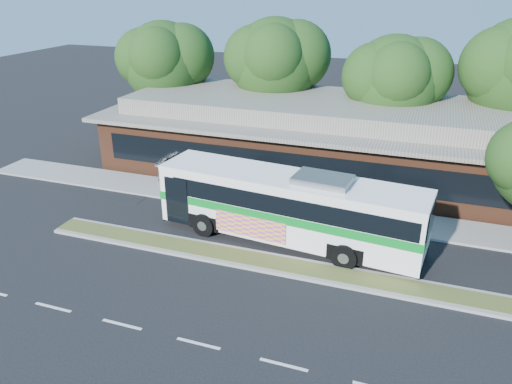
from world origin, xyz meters
The scene contains 10 objects.
ground centered at (0.00, 0.00, 0.00)m, with size 120.00×120.00×0.00m, color black.
median_strip centered at (0.00, 0.60, 0.07)m, with size 26.00×1.10×0.15m, color #434E21.
sidewalk centered at (0.00, 6.40, 0.06)m, with size 44.00×2.60×0.12m, color gray.
parking_lot centered at (-18.00, 10.00, 0.01)m, with size 14.00×12.00×0.01m, color black.
plaza_building centered at (0.00, 12.99, 2.13)m, with size 33.20×11.20×4.45m.
tree_bg_a centered at (-14.58, 15.14, 5.87)m, with size 6.47×5.80×8.63m.
tree_bg_b centered at (-6.57, 16.14, 6.14)m, with size 6.69×6.00×9.00m.
tree_bg_c centered at (1.40, 15.13, 5.59)m, with size 6.24×5.60×8.26m.
transit_bus centered at (-2.11, 2.94, 1.93)m, with size 12.55×3.93×3.47m.
sedan centered at (-9.00, 7.80, 0.71)m, with size 1.99×4.90×1.42m, color #B9BBC0.
Camera 1 is at (3.30, -16.97, 11.39)m, focal length 35.00 mm.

